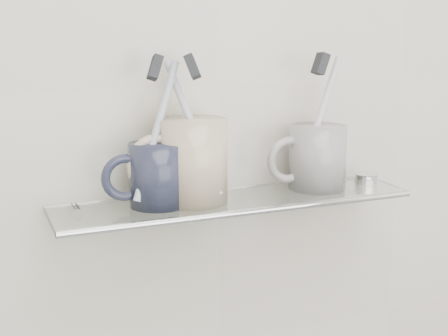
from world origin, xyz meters
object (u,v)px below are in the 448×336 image
mug_right (317,157)px  mug_center (193,161)px  shelf_glass (235,201)px  mug_left (158,175)px

mug_right → mug_center: bearing=172.2°
shelf_glass → mug_right: (0.13, 0.00, 0.05)m
shelf_glass → mug_center: size_ratio=4.42×
mug_left → mug_right: (0.24, 0.00, 0.00)m
mug_left → mug_right: 0.24m
mug_center → mug_right: size_ratio=1.21×
mug_center → shelf_glass: bearing=3.9°
mug_left → mug_right: mug_right is taller
mug_left → mug_center: 0.05m
shelf_glass → mug_right: size_ratio=5.37×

